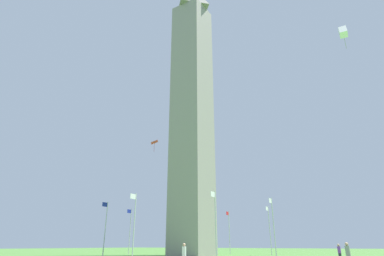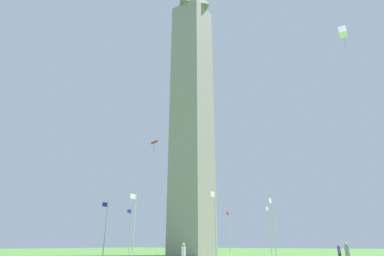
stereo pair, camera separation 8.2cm
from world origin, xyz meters
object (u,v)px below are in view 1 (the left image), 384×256
flagpole_se (269,228)px  kite_red_diamond (154,143)px  flagpole_n (134,222)px  flagpole_s (229,230)px  flagpole_ne (215,221)px  flagpole_sw (178,230)px  person_gray_shirt (348,255)px  flagpole_w (130,229)px  person_purple_shirt (340,253)px  flagpole_e (273,224)px  kite_white_box (343,32)px  flagpole_nw (105,226)px  obelisk_monument (192,100)px  person_white_shirt (184,255)px

flagpole_se → kite_red_diamond: bearing=-34.2°
flagpole_n → flagpole_s: bearing=180.0°
flagpole_ne → flagpole_s: (-23.19, -9.61, 0.00)m
flagpole_s → flagpole_sw: same height
kite_red_diamond → flagpole_s: bearing=174.2°
flagpole_ne → flagpole_sw: 27.17m
flagpole_n → flagpole_s: same height
flagpole_s → person_gray_shirt: size_ratio=4.49×
flagpole_w → person_gray_shirt: (17.57, 38.41, -3.47)m
flagpole_ne → flagpole_sw: same height
flagpole_sw → person_purple_shirt: flagpole_sw is taller
flagpole_e → flagpole_se: bearing=-157.5°
flagpole_s → kite_white_box: (33.62, 27.52, 13.40)m
flagpole_w → kite_white_box: kite_white_box is taller
flagpole_s → person_gray_shirt: (31.15, 24.83, -3.47)m
flagpole_w → flagpole_nw: size_ratio=1.00×
obelisk_monument → kite_red_diamond: 13.07m
flagpole_s → obelisk_monument: bearing=-0.0°
flagpole_ne → person_white_shirt: size_ratio=4.61×
flagpole_sw → flagpole_nw: (19.21, -0.00, 0.00)m
person_gray_shirt → kite_red_diamond: (-9.84, -27.00, 16.09)m
flagpole_e → flagpole_nw: size_ratio=1.00×
flagpole_w → kite_red_diamond: (7.72, 11.42, 12.61)m
kite_red_diamond → flagpole_sw: bearing=-156.8°
flagpole_ne → flagpole_w: bearing=-112.5°
flagpole_e → person_white_shirt: (23.04, 0.55, -3.50)m
obelisk_monument → kite_white_box: size_ratio=25.13×
flagpole_n → flagpole_ne: 10.40m
flagpole_se → flagpole_w: 25.10m
flagpole_e → flagpole_ne: bearing=-22.5°
flagpole_s → flagpole_w: (13.59, -13.59, 0.00)m
flagpole_ne → person_gray_shirt: flagpole_ne is taller
flagpole_e → kite_red_diamond: kite_red_diamond is taller
flagpole_e → flagpole_sw: size_ratio=1.00×
person_gray_shirt → flagpole_ne: bearing=35.7°
flagpole_nw → flagpole_sw: bearing=180.0°
flagpole_se → flagpole_sw: 19.21m
flagpole_se → person_white_shirt: 33.15m
flagpole_ne → person_white_shirt: 14.60m
obelisk_monument → flagpole_e: (0.06, 13.59, -22.89)m
flagpole_se → kite_white_box: (29.64, 17.92, 13.40)m
person_gray_shirt → flagpole_se: bearing=2.6°
flagpole_se → flagpole_sw: (-0.00, -19.21, 0.00)m
flagpole_sw → kite_red_diamond: kite_red_diamond is taller
flagpole_w → flagpole_sw: bearing=157.5°
flagpole_se → flagpole_s: 10.40m
flagpole_sw → flagpole_n: bearing=22.5°
flagpole_s → flagpole_nw: bearing=-22.5°
flagpole_ne → flagpole_se: size_ratio=1.00×
kite_red_diamond → person_gray_shirt: bearing=70.0°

